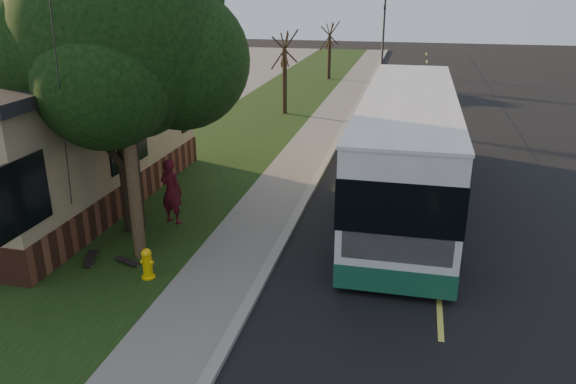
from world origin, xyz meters
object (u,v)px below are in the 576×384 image
object	(u,v)px
skateboard_spare	(127,261)
distant_car	(390,81)
utility_pole	(122,73)
dumpster	(89,150)
skateboard_main	(91,258)
bare_tree_far	(329,51)
skateboarder	(171,191)
fire_hydrant	(147,264)
traffic_signal	(384,31)
bare_tree_near	(285,74)
transit_bus	(406,145)
leafy_tree	(120,40)

from	to	relation	value
skateboard_spare	distant_car	bearing A→B (deg)	78.65
utility_pole	dumpster	xyz separation A→B (m)	(-5.32, 6.59, -3.97)
distant_car	skateboard_main	bearing A→B (deg)	-97.79
utility_pole	bare_tree_far	bearing A→B (deg)	89.40
utility_pole	dumpster	bearing A→B (deg)	128.93
skateboarder	distant_car	size ratio (longest dim) A/B	0.41
utility_pole	skateboard_main	world-z (taller)	utility_pole
fire_hydrant	utility_pole	world-z (taller)	utility_pole
skateboard_main	distant_car	size ratio (longest dim) A/B	0.20
bare_tree_far	skateboard_spare	distance (m)	29.52
utility_pole	skateboarder	bearing A→B (deg)	91.20
bare_tree_far	traffic_signal	xyz separation A→B (m)	(3.50, 4.00, 1.16)
utility_pole	traffic_signal	distance (m)	33.26
bare_tree_near	skateboarder	distance (m)	14.87
traffic_signal	skateboard_spare	world-z (taller)	traffic_signal
distant_car	bare_tree_far	bearing A→B (deg)	139.97
distant_car	transit_bus	bearing A→B (deg)	-79.93
fire_hydrant	transit_bus	xyz separation A→B (m)	(5.61, 6.60, 1.39)
leafy_tree	skateboard_spare	xyz separation A→B (m)	(0.75, -2.11, -5.04)
bare_tree_near	dumpster	world-z (taller)	bare_tree_near
fire_hydrant	bare_tree_near	distance (m)	18.10
skateboarder	skateboard_spare	size ratio (longest dim) A/B	2.43
utility_pole	skateboarder	xyz separation A→B (m)	(-0.05, 2.18, -3.62)
utility_pole	bare_tree_far	world-z (taller)	utility_pole
skateboard_main	skateboard_spare	xyz separation A→B (m)	(0.95, 0.06, -0.01)
bare_tree_near	traffic_signal	world-z (taller)	traffic_signal
skateboard_main	dumpster	size ratio (longest dim) A/B	0.60
bare_tree_near	skateboarder	size ratio (longest dim) A/B	2.28
bare_tree_far	skateboard_main	xyz separation A→B (m)	(-1.37, -29.52, -1.87)
utility_pole	leafy_tree	bearing A→B (deg)	117.60
fire_hydrant	transit_bus	world-z (taller)	transit_bus
fire_hydrant	traffic_signal	world-z (taller)	traffic_signal
skateboard_main	skateboard_spare	distance (m)	0.96
traffic_signal	distant_car	distance (m)	9.05
dumpster	distant_car	size ratio (longest dim) A/B	0.34
traffic_signal	dumpster	distance (m)	28.06
leafy_tree	dumpster	bearing A→B (deg)	132.10
utility_pole	leafy_tree	distance (m)	1.94
leafy_tree	fire_hydrant	bearing A→B (deg)	-59.33
skateboarder	bare_tree_near	bearing A→B (deg)	-75.10
skateboard_spare	utility_pole	bearing A→B (deg)	75.76
bare_tree_far	dumpster	xyz separation A→B (m)	(-5.63, -22.42, -1.35)
bare_tree_far	transit_bus	xyz separation A→B (m)	(6.01, -23.40, -0.18)
fire_hydrant	transit_bus	bearing A→B (deg)	49.61
bare_tree_far	skateboarder	distance (m)	26.85
utility_pole	distant_car	distance (m)	25.12
bare_tree_near	transit_bus	xyz separation A→B (m)	(6.51, -11.40, -0.32)
bare_tree_near	bare_tree_far	bearing A→B (deg)	87.61
traffic_signal	skateboard_main	world-z (taller)	traffic_signal
bare_tree_near	skateboard_main	world-z (taller)	bare_tree_near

